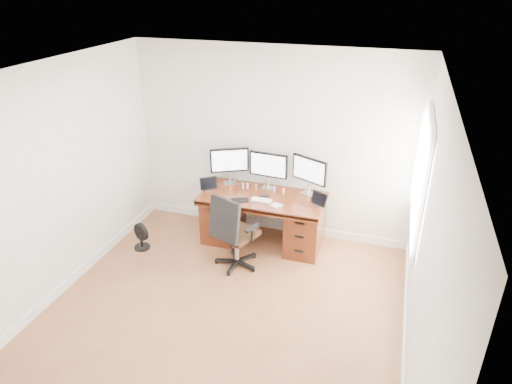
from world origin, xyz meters
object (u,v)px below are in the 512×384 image
(office_chair, at_px, (234,244))
(keyboard, at_px, (262,200))
(floor_fan, at_px, (141,237))
(desk, at_px, (263,217))
(monitor_center, at_px, (268,166))

(office_chair, distance_m, keyboard, 0.70)
(office_chair, bearing_deg, floor_fan, -158.62)
(desk, xyz_separation_m, monitor_center, (-0.00, 0.24, 0.68))
(office_chair, height_order, keyboard, office_chair)
(office_chair, bearing_deg, keyboard, 89.42)
(office_chair, relative_size, monitor_center, 1.90)
(desk, relative_size, keyboard, 6.13)
(desk, distance_m, office_chair, 0.71)
(desk, bearing_deg, office_chair, -104.99)
(office_chair, xyz_separation_m, keyboard, (0.21, 0.52, 0.41))
(desk, height_order, office_chair, office_chair)
(desk, distance_m, keyboard, 0.39)
(desk, xyz_separation_m, keyboard, (0.03, -0.17, 0.36))
(desk, relative_size, office_chair, 1.63)
(monitor_center, bearing_deg, floor_fan, -145.21)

